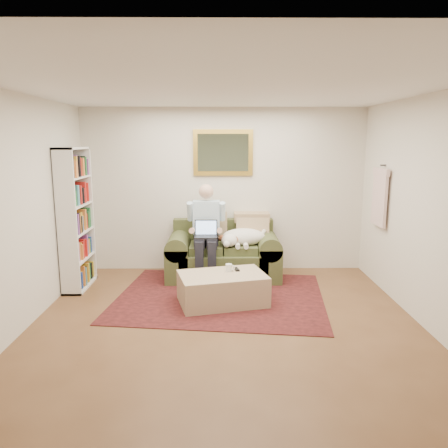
{
  "coord_description": "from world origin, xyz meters",
  "views": [
    {
      "loc": [
        -0.06,
        -4.48,
        2.09
      ],
      "look_at": [
        -0.01,
        1.45,
        0.95
      ],
      "focal_mm": 35.0,
      "sensor_mm": 36.0,
      "label": 1
    }
  ],
  "objects_px": {
    "sleeping_dog": "(244,237)",
    "coffee_mug": "(229,268)",
    "seated_man": "(206,234)",
    "bookshelf": "(76,219)",
    "laptop": "(206,232)",
    "sofa": "(223,258)",
    "ottoman": "(222,289)"
  },
  "relations": [
    {
      "from": "coffee_mug",
      "to": "bookshelf",
      "type": "xyz_separation_m",
      "value": [
        -2.15,
        0.57,
        0.55
      ]
    },
    {
      "from": "sofa",
      "to": "seated_man",
      "type": "height_order",
      "value": "seated_man"
    },
    {
      "from": "sofa",
      "to": "laptop",
      "type": "distance_m",
      "value": 0.57
    },
    {
      "from": "seated_man",
      "to": "bookshelf",
      "type": "height_order",
      "value": "bookshelf"
    },
    {
      "from": "sofa",
      "to": "ottoman",
      "type": "distance_m",
      "value": 1.13
    },
    {
      "from": "ottoman",
      "to": "coffee_mug",
      "type": "bearing_deg",
      "value": 54.48
    },
    {
      "from": "seated_man",
      "to": "laptop",
      "type": "bearing_deg",
      "value": -90.0
    },
    {
      "from": "seated_man",
      "to": "sleeping_dog",
      "type": "xyz_separation_m",
      "value": [
        0.57,
        0.07,
        -0.07
      ]
    },
    {
      "from": "ottoman",
      "to": "coffee_mug",
      "type": "xyz_separation_m",
      "value": [
        0.08,
        0.12,
        0.25
      ]
    },
    {
      "from": "seated_man",
      "to": "sofa",
      "type": "bearing_deg",
      "value": 31.45
    },
    {
      "from": "seated_man",
      "to": "coffee_mug",
      "type": "relative_size",
      "value": 14.44
    },
    {
      "from": "laptop",
      "to": "sleeping_dog",
      "type": "distance_m",
      "value": 0.59
    },
    {
      "from": "laptop",
      "to": "bookshelf",
      "type": "xyz_separation_m",
      "value": [
        -1.83,
        -0.21,
        0.24
      ]
    },
    {
      "from": "bookshelf",
      "to": "coffee_mug",
      "type": "bearing_deg",
      "value": -14.84
    },
    {
      "from": "seated_man",
      "to": "ottoman",
      "type": "distance_m",
      "value": 1.12
    },
    {
      "from": "ottoman",
      "to": "coffee_mug",
      "type": "height_order",
      "value": "coffee_mug"
    },
    {
      "from": "coffee_mug",
      "to": "sleeping_dog",
      "type": "bearing_deg",
      "value": 75.05
    },
    {
      "from": "coffee_mug",
      "to": "bookshelf",
      "type": "bearing_deg",
      "value": 165.16
    },
    {
      "from": "sofa",
      "to": "ottoman",
      "type": "xyz_separation_m",
      "value": [
        -0.02,
        -1.12,
        -0.1
      ]
    },
    {
      "from": "sofa",
      "to": "sleeping_dog",
      "type": "height_order",
      "value": "sofa"
    },
    {
      "from": "coffee_mug",
      "to": "bookshelf",
      "type": "relative_size",
      "value": 0.05
    },
    {
      "from": "bookshelf",
      "to": "sleeping_dog",
      "type": "bearing_deg",
      "value": 8.19
    },
    {
      "from": "sleeping_dog",
      "to": "coffee_mug",
      "type": "xyz_separation_m",
      "value": [
        -0.24,
        -0.92,
        -0.21
      ]
    },
    {
      "from": "ottoman",
      "to": "bookshelf",
      "type": "height_order",
      "value": "bookshelf"
    },
    {
      "from": "sleeping_dog",
      "to": "coffee_mug",
      "type": "bearing_deg",
      "value": -104.95
    },
    {
      "from": "laptop",
      "to": "ottoman",
      "type": "height_order",
      "value": "laptop"
    },
    {
      "from": "laptop",
      "to": "ottoman",
      "type": "bearing_deg",
      "value": -75.2
    },
    {
      "from": "coffee_mug",
      "to": "bookshelf",
      "type": "distance_m",
      "value": 2.3
    },
    {
      "from": "sofa",
      "to": "laptop",
      "type": "height_order",
      "value": "laptop"
    },
    {
      "from": "laptop",
      "to": "bookshelf",
      "type": "relative_size",
      "value": 0.17
    },
    {
      "from": "laptop",
      "to": "bookshelf",
      "type": "height_order",
      "value": "bookshelf"
    },
    {
      "from": "seated_man",
      "to": "laptop",
      "type": "distance_m",
      "value": 0.08
    }
  ]
}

